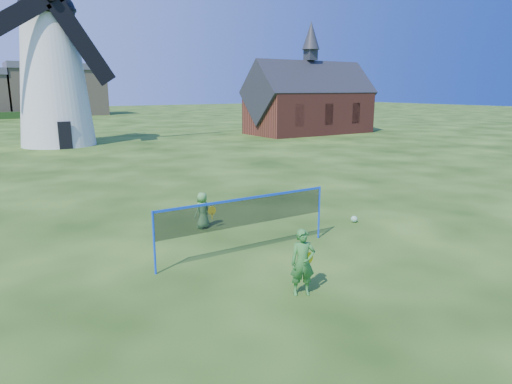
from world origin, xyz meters
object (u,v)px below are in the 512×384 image
at_px(windmill, 53,69).
at_px(player_boy, 203,210).
at_px(badminton_net, 246,213).
at_px(player_girl, 303,263).
at_px(chapel, 309,103).
at_px(play_ball, 354,219).

height_order(windmill, player_boy, windmill).
height_order(badminton_net, player_girl, badminton_net).
relative_size(chapel, player_boy, 10.81).
distance_m(chapel, player_girl, 36.46).
bearing_deg(chapel, badminton_net, -131.61).
relative_size(chapel, player_girl, 8.61).
height_order(player_girl, player_boy, player_girl).
height_order(chapel, play_ball, chapel).
xyz_separation_m(windmill, badminton_net, (-0.01, -28.08, -4.59)).
relative_size(windmill, play_ball, 75.21).
distance_m(player_girl, play_ball, 5.83).
bearing_deg(player_girl, windmill, 114.36).
distance_m(windmill, chapel, 22.99).
bearing_deg(player_girl, chapel, 75.77).
relative_size(player_boy, play_ball, 5.23).
xyz_separation_m(chapel, play_ball, (-18.16, -24.95, -2.85)).
xyz_separation_m(windmill, chapel, (22.68, -2.53, -2.77)).
bearing_deg(badminton_net, windmill, 89.98).
height_order(player_boy, play_ball, player_boy).
distance_m(badminton_net, play_ball, 4.68).
bearing_deg(chapel, windmill, 173.63).
relative_size(windmill, badminton_net, 3.28).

